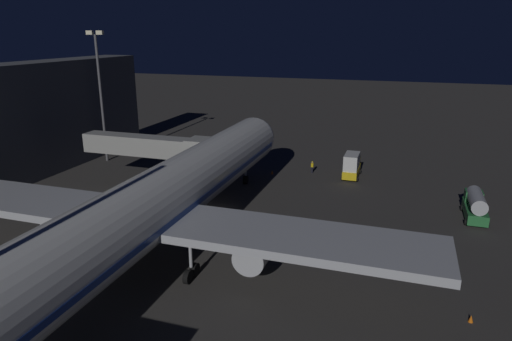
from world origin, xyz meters
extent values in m
plane|color=#383533|center=(0.00, 0.00, 0.00)|extent=(320.00, 320.00, 0.00)
cylinder|color=silver|center=(0.00, 10.60, 5.70)|extent=(5.90, 51.12, 5.90)
sphere|color=silver|center=(0.00, -14.96, 5.70)|extent=(5.78, 5.78, 5.78)
cube|color=navy|center=(0.00, 10.60, 5.26)|extent=(5.96, 49.07, 0.50)
cube|color=black|center=(0.00, -13.19, 6.74)|extent=(3.25, 1.40, 0.90)
cube|color=#B7BABF|center=(0.00, 13.02, 4.67)|extent=(48.98, 6.85, 0.70)
cylinder|color=#B7BABF|center=(-9.42, 12.02, 2.84)|extent=(2.67, 5.12, 2.67)
cylinder|color=black|center=(-9.42, 9.46, 2.84)|extent=(2.27, 0.15, 2.27)
cylinder|color=#B7BABF|center=(9.42, 12.02, 2.84)|extent=(2.67, 5.12, 2.67)
cylinder|color=black|center=(9.42, 9.46, 2.84)|extent=(2.27, 0.15, 2.27)
cylinder|color=#B7BABF|center=(0.00, -11.46, 2.28)|extent=(0.28, 0.28, 2.15)
cylinder|color=black|center=(0.00, -11.46, 0.60)|extent=(0.45, 1.20, 1.20)
cylinder|color=#B7BABF|center=(-4.20, 14.02, 2.28)|extent=(0.28, 0.28, 2.15)
cylinder|color=black|center=(-4.20, 13.37, 0.60)|extent=(0.45, 1.20, 1.20)
cylinder|color=black|center=(-4.20, 14.67, 0.60)|extent=(0.45, 1.20, 1.20)
cylinder|color=#B7BABF|center=(4.20, 14.02, 2.28)|extent=(0.28, 0.28, 2.15)
cylinder|color=black|center=(4.20, 13.37, 0.60)|extent=(0.45, 1.20, 1.20)
cylinder|color=black|center=(4.20, 14.67, 0.60)|extent=(0.45, 1.20, 1.20)
cube|color=#9E9E99|center=(12.56, -6.19, 5.70)|extent=(16.92, 2.60, 2.50)
cube|color=#9E9E99|center=(4.10, -6.19, 5.70)|extent=(3.20, 3.40, 3.00)
cube|color=black|center=(2.70, -6.19, 5.70)|extent=(0.70, 3.20, 2.70)
cylinder|color=#B7BABF|center=(5.10, -6.19, 2.23)|extent=(0.56, 0.56, 4.45)
cylinder|color=black|center=(4.50, -6.19, 0.30)|extent=(0.25, 0.60, 0.60)
cylinder|color=black|center=(5.70, -6.19, 0.30)|extent=(0.25, 0.60, 0.60)
cylinder|color=#59595E|center=(25.50, -15.65, 9.88)|extent=(0.40, 0.40, 19.76)
cube|color=#F9EFC6|center=(24.60, -15.65, 20.01)|extent=(1.10, 0.50, 0.60)
cube|color=#F9EFC6|center=(26.40, -15.65, 20.01)|extent=(1.10, 0.50, 0.60)
cube|color=yellow|center=(-13.49, -19.15, 0.90)|extent=(2.00, 5.63, 1.10)
cube|color=silver|center=(-13.49, -18.45, 2.54)|extent=(1.90, 3.94, 2.17)
cube|color=yellow|center=(-13.49, -21.17, 2.00)|extent=(1.80, 1.60, 1.10)
cylinder|color=black|center=(-14.55, -21.12, 0.35)|extent=(0.24, 0.70, 0.70)
cylinder|color=black|center=(-12.43, -21.12, 0.35)|extent=(0.24, 0.70, 0.70)
cylinder|color=black|center=(-14.55, -17.18, 0.35)|extent=(0.24, 0.70, 0.70)
cylinder|color=black|center=(-12.43, -17.18, 0.35)|extent=(0.24, 0.70, 0.70)
cube|color=#287038|center=(-28.48, -7.92, 0.90)|extent=(2.10, 6.32, 1.10)
cylinder|color=#B7BABF|center=(-28.48, -7.72, 2.30)|extent=(1.70, 5.37, 1.70)
cube|color=#287038|center=(-28.48, -10.18, 2.00)|extent=(1.89, 1.80, 1.10)
cylinder|color=black|center=(-29.59, -10.13, 0.35)|extent=(0.24, 0.70, 0.70)
cylinder|color=black|center=(-27.37, -10.13, 0.35)|extent=(0.24, 0.70, 0.70)
cylinder|color=black|center=(-29.59, -5.71, 0.35)|extent=(0.24, 0.70, 0.70)
cylinder|color=black|center=(-27.37, -5.71, 0.35)|extent=(0.24, 0.70, 0.70)
cylinder|color=black|center=(-7.67, -19.39, 0.45)|extent=(0.28, 0.28, 0.90)
cylinder|color=yellow|center=(-7.67, -19.39, 1.20)|extent=(0.40, 0.40, 0.61)
sphere|color=tan|center=(-7.67, -19.39, 1.63)|extent=(0.24, 0.24, 0.24)
sphere|color=yellow|center=(-7.67, -19.39, 1.68)|extent=(0.23, 0.23, 0.23)
cone|color=orange|center=(-2.20, -16.96, 0.28)|extent=(0.36, 0.36, 0.55)
cone|color=orange|center=(2.20, -16.96, 0.28)|extent=(0.36, 0.36, 0.55)
cone|color=orange|center=(-25.99, 13.02, 0.28)|extent=(0.36, 0.36, 0.55)
camera|label=1|loc=(-20.18, 44.87, 20.11)|focal=32.04mm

